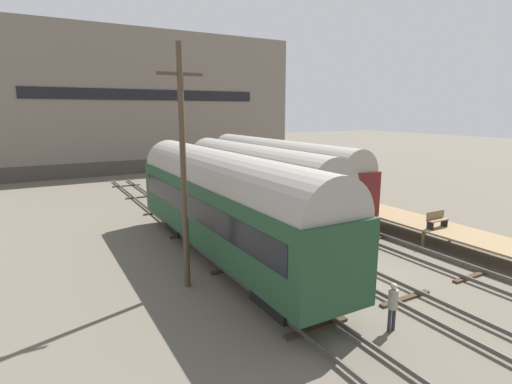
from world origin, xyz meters
name	(u,v)px	position (x,y,z in m)	size (l,w,h in m)	color
ground_plane	(352,273)	(0.00, 0.00, 0.00)	(200.00, 200.00, 0.00)	#60594C
track_left	(270,291)	(-4.38, 0.00, 0.14)	(2.60, 60.00, 0.26)	#4C4742
track_middle	(352,270)	(0.00, 0.00, 0.14)	(2.60, 60.00, 0.26)	#4C4742
track_right	(417,253)	(4.38, 0.00, 0.14)	(2.60, 60.00, 0.26)	#4C4742
train_car_navy	(255,180)	(0.00, 9.03, 2.92)	(3.08, 15.77, 5.18)	black
train_car_green	(223,199)	(-4.38, 4.41, 3.07)	(3.06, 17.07, 5.41)	black
train_car_maroon	(278,168)	(4.38, 13.22, 2.90)	(2.95, 18.38, 5.09)	black
station_platform	(439,228)	(7.09, 0.80, 0.89)	(2.78, 11.28, 0.97)	#8C704C
bench	(437,219)	(6.79, 0.77, 1.46)	(1.40, 0.40, 0.91)	brown
person_worker	(393,302)	(-2.26, -4.31, 1.03)	(0.32, 0.32, 1.71)	#282833
utility_pole	(183,167)	(-7.00, 2.39, 5.07)	(1.80, 0.24, 9.82)	#473828
warehouse_building	(137,103)	(0.31, 40.56, 8.24)	(37.69, 12.25, 16.47)	#46403A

